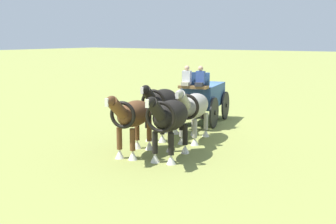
% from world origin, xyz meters
% --- Properties ---
extents(ground_plane, '(220.00, 220.00, 0.00)m').
position_xyz_m(ground_plane, '(0.00, 0.00, 0.00)').
color(ground_plane, olive).
extents(show_wagon, '(5.77, 2.38, 2.75)m').
position_xyz_m(show_wagon, '(0.16, 0.04, 1.24)').
color(show_wagon, '#2D4C7A').
rests_on(show_wagon, ground).
extents(draft_horse_rear_near, '(3.13, 1.37, 2.17)m').
position_xyz_m(draft_horse_rear_near, '(3.47, 1.43, 1.31)').
color(draft_horse_rear_near, '#9E998E').
rests_on(draft_horse_rear_near, ground).
extents(draft_horse_rear_off, '(3.14, 1.40, 2.27)m').
position_xyz_m(draft_horse_rear_off, '(3.75, 0.16, 1.40)').
color(draft_horse_rear_off, black).
rests_on(draft_horse_rear_off, ground).
extents(draft_horse_lead_near, '(2.98, 1.39, 2.25)m').
position_xyz_m(draft_horse_lead_near, '(6.00, 1.99, 1.38)').
color(draft_horse_lead_near, black).
rests_on(draft_horse_lead_near, ground).
extents(draft_horse_lead_off, '(2.97, 1.27, 2.21)m').
position_xyz_m(draft_horse_lead_off, '(6.30, 0.72, 1.34)').
color(draft_horse_lead_off, brown).
rests_on(draft_horse_lead_off, ground).
extents(sponsor_banner, '(3.08, 0.97, 1.10)m').
position_xyz_m(sponsor_banner, '(-4.73, -2.57, 0.55)').
color(sponsor_banner, '#1959B2').
rests_on(sponsor_banner, ground).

